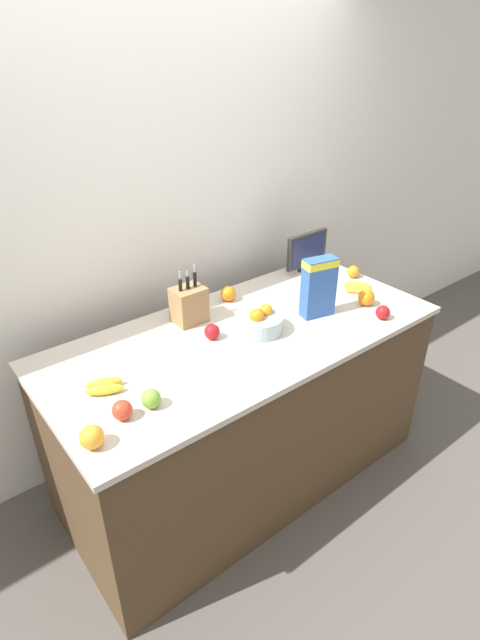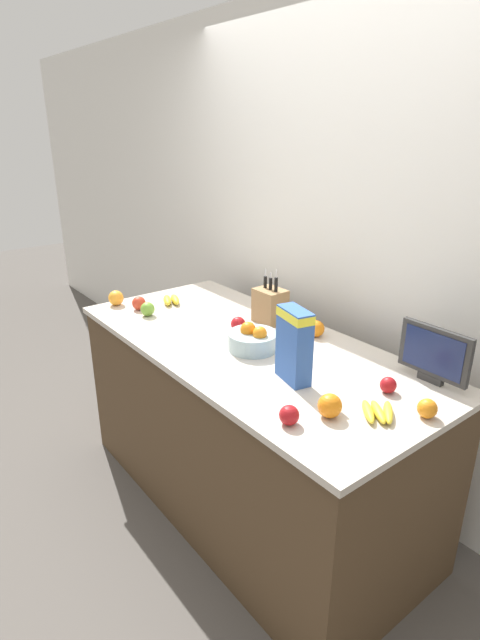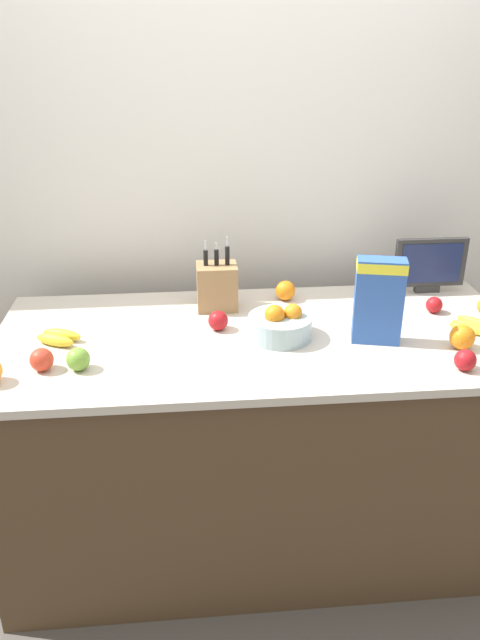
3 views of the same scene
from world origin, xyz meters
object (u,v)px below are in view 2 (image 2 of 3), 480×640
object	(u,v)px
small_monitor	(434,353)
orange_front_left	(116,298)
orange_front_center	(316,329)
orange_near_bowl	(427,408)
banana_bunch_right	(378,412)
apple_front	(289,415)
knife_block	(270,306)
apple_middle	(148,309)
fruit_bowl	(253,340)
orange_mid_left	(330,406)
apple_rear	(388,385)
cereal_box	(294,342)
apple_rightmost	(139,303)
banana_bunch_left	(171,300)
apple_leftmost	(238,324)

from	to	relation	value
small_monitor	orange_front_left	distance (m)	1.78
orange_front_center	orange_near_bowl	bearing A→B (deg)	-16.16
banana_bunch_right	apple_front	world-z (taller)	apple_front
orange_front_left	knife_block	bearing A→B (deg)	35.14
small_monitor	apple_middle	size ratio (longest dim) A/B	3.92
fruit_bowl	apple_front	distance (m)	0.64
apple_middle	orange_mid_left	world-z (taller)	orange_mid_left
knife_block	apple_rear	world-z (taller)	knife_block
cereal_box	orange_near_bowl	size ratio (longest dim) A/B	4.34
apple_rightmost	orange_mid_left	size ratio (longest dim) A/B	0.88
apple_rear	orange_front_left	world-z (taller)	orange_front_left
fruit_bowl	banana_bunch_left	distance (m)	0.80
knife_block	apple_rear	xyz separation A→B (m)	(0.86, -0.13, -0.06)
cereal_box	fruit_bowl	distance (m)	0.36
cereal_box	banana_bunch_right	bearing A→B (deg)	20.84
banana_bunch_left	orange_front_left	xyz separation A→B (m)	(-0.17, -0.27, 0.02)
banana_bunch_left	orange_front_left	distance (m)	0.32
banana_bunch_right	apple_leftmost	world-z (taller)	apple_leftmost
apple_leftmost	orange_front_left	distance (m)	0.82
small_monitor	apple_front	xyz separation A→B (m)	(-0.13, -0.68, -0.09)
orange_front_left	apple_rear	bearing A→B (deg)	14.11
banana_bunch_right	orange_front_center	size ratio (longest dim) A/B	2.24
orange_front_left	orange_near_bowl	size ratio (longest dim) A/B	1.23
apple_rightmost	apple_front	world-z (taller)	apple_rightmost
small_monitor	orange_mid_left	xyz separation A→B (m)	(-0.07, -0.53, -0.08)
banana_bunch_right	apple_rightmost	size ratio (longest dim) A/B	2.37
apple_rear	orange_front_left	xyz separation A→B (m)	(-1.62, -0.41, 0.01)
apple_front	apple_rear	xyz separation A→B (m)	(0.07, 0.46, -0.00)
apple_leftmost	orange_front_left	xyz separation A→B (m)	(-0.75, -0.33, 0.01)
small_monitor	apple_leftmost	xyz separation A→B (m)	(-0.92, -0.29, -0.09)
knife_block	apple_leftmost	size ratio (longest dim) A/B	3.96
orange_front_center	orange_front_left	bearing A→B (deg)	-150.57
banana_bunch_right	apple_front	distance (m)	0.33
orange_front_center	apple_front	bearing A→B (deg)	-52.52
fruit_bowl	banana_bunch_left	xyz separation A→B (m)	(-0.80, 0.03, -0.03)
apple_front	orange_front_left	distance (m)	1.54
apple_leftmost	apple_front	distance (m)	0.88
cereal_box	banana_bunch_right	xyz separation A→B (m)	(0.39, 0.05, -0.15)
fruit_bowl	orange_near_bowl	xyz separation A→B (m)	(0.84, 0.13, -0.01)
knife_block	apple_middle	xyz separation A→B (m)	(-0.49, -0.47, -0.05)
knife_block	orange_front_left	distance (m)	0.93
knife_block	orange_mid_left	bearing A→B (deg)	-27.79
small_monitor	fruit_bowl	size ratio (longest dim) A/B	1.31
cereal_box	orange_front_left	world-z (taller)	cereal_box
cereal_box	apple_front	size ratio (longest dim) A/B	4.29
orange_front_left	cereal_box	bearing A→B (deg)	7.89
apple_rear	orange_front_center	distance (m)	0.60
fruit_bowl	apple_leftmost	size ratio (longest dim) A/B	3.10
apple_leftmost	banana_bunch_left	bearing A→B (deg)	-174.51
cereal_box	apple_leftmost	xyz separation A→B (m)	(-0.56, 0.14, -0.13)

